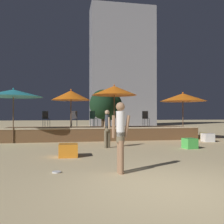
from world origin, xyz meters
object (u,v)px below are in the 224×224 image
object	(u,v)px
patio_umbrella_1	(183,97)
cube_seat_3	(204,136)
cube_seat_1	(208,138)
person_0	(107,128)
bistro_chair_3	(46,117)
patio_umbrella_2	(114,91)
patio_umbrella_0	(71,95)
bistro_chair_1	(74,117)
background_tree_0	(103,105)
cube_seat_2	(68,150)
frisbee_disc	(57,172)
cube_seat_0	(190,143)
patio_umbrella_3	(13,93)
background_tree_1	(109,106)
bistro_chair_0	(93,117)
bistro_chair_2	(146,117)
person_2	(120,134)

from	to	relation	value
patio_umbrella_1	cube_seat_3	bearing A→B (deg)	-10.89
cube_seat_1	person_0	world-z (taller)	person_0
patio_umbrella_1	bistro_chair_3	distance (m)	8.06
patio_umbrella_2	patio_umbrella_0	bearing A→B (deg)	-179.19
bistro_chair_1	background_tree_0	distance (m)	6.25
patio_umbrella_0	cube_seat_2	world-z (taller)	patio_umbrella_0
patio_umbrella_2	frisbee_disc	xyz separation A→B (m)	(-2.85, -7.33, -2.77)
background_tree_0	cube_seat_0	bearing A→B (deg)	-78.46
patio_umbrella_1	bistro_chair_3	world-z (taller)	patio_umbrella_1
patio_umbrella_3	frisbee_disc	bearing A→B (deg)	-70.73
frisbee_disc	cube_seat_3	bearing A→B (deg)	40.46
cube_seat_1	background_tree_1	distance (m)	10.98
cube_seat_3	background_tree_0	xyz separation A→B (m)	(-4.86, 7.37, 2.08)
cube_seat_2	bistro_chair_0	distance (m)	6.11
bistro_chair_2	patio_umbrella_3	bearing A→B (deg)	47.73
cube_seat_3	person_0	distance (m)	6.65
person_0	bistro_chair_0	xyz separation A→B (m)	(-0.21, 3.84, 0.42)
cube_seat_1	person_0	distance (m)	5.90
bistro_chair_0	frisbee_disc	size ratio (longest dim) A/B	4.07
cube_seat_2	person_0	distance (m)	2.68
person_0	frisbee_disc	world-z (taller)	person_0
cube_seat_1	cube_seat_3	distance (m)	1.14
patio_umbrella_3	person_2	size ratio (longest dim) A/B	1.66
patio_umbrella_1	background_tree_0	world-z (taller)	background_tree_0
patio_umbrella_2	bistro_chair_3	bearing A→B (deg)	160.57
patio_umbrella_3	cube_seat_2	bearing A→B (deg)	-59.25
cube_seat_2	bistro_chair_0	xyz separation A→B (m)	(1.46, 5.84, 1.08)
patio_umbrella_3	background_tree_1	bearing A→B (deg)	54.80
patio_umbrella_1	bistro_chair_0	world-z (taller)	patio_umbrella_1
patio_umbrella_3	cube_seat_1	distance (m)	10.35
bistro_chair_2	frisbee_disc	world-z (taller)	bistro_chair_2
patio_umbrella_3	bistro_chair_3	xyz separation A→B (m)	(1.44, 1.80, -1.22)
cube_seat_0	bistro_chair_1	xyz separation A→B (m)	(-4.72, 5.09, 1.08)
bistro_chair_2	frisbee_disc	xyz separation A→B (m)	(-4.88, -7.96, -1.28)
person_0	bistro_chair_3	world-z (taller)	bistro_chair_3
frisbee_disc	background_tree_0	size ratio (longest dim) A/B	0.06
patio_umbrella_3	bistro_chair_1	size ratio (longest dim) A/B	3.22
bistro_chair_3	background_tree_1	size ratio (longest dim) A/B	0.25
patio_umbrella_1	background_tree_1	xyz separation A→B (m)	(-2.83, 8.88, -0.20)
person_0	bistro_chair_1	distance (m)	4.50
bistro_chair_0	frisbee_disc	xyz separation A→B (m)	(-1.76, -8.17, -1.28)
patio_umbrella_2	patio_umbrella_3	world-z (taller)	patio_umbrella_2
cube_seat_3	background_tree_1	world-z (taller)	background_tree_1
person_2	cube_seat_2	bearing A→B (deg)	23.65
person_2	bistro_chair_2	xyz separation A→B (m)	(3.34, 8.30, 0.34)
patio_umbrella_2	background_tree_1	size ratio (longest dim) A/B	0.88
person_0	person_2	size ratio (longest dim) A/B	0.94
cube_seat_1	cube_seat_3	bearing A→B (deg)	67.51
cube_seat_0	frisbee_disc	bearing A→B (deg)	-146.81
cube_seat_0	patio_umbrella_1	bearing A→B (deg)	67.93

